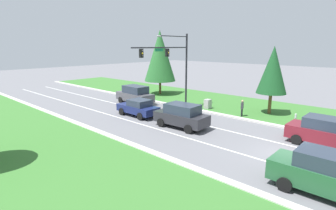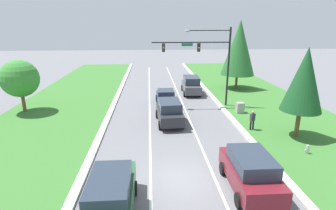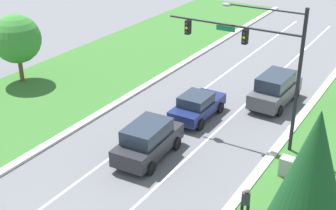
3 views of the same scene
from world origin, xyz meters
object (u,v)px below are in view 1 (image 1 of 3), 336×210
(navy_sedan, at_px, (138,107))
(conifer_far_right_tree, at_px, (160,56))
(pedestrian, at_px, (242,108))
(conifer_near_right_tree, at_px, (273,70))
(fire_hydrant, at_px, (296,117))
(traffic_signal_mast, at_px, (173,60))
(forest_suv, at_px, (330,174))
(utility_cabinet, at_px, (208,104))
(burgundy_suv, at_px, (325,131))
(graphite_suv, at_px, (135,95))
(charcoal_suv, at_px, (182,115))

(navy_sedan, distance_m, conifer_far_right_tree, 12.77)
(pedestrian, height_order, conifer_near_right_tree, conifer_near_right_tree)
(navy_sedan, bearing_deg, fire_hydrant, -54.42)
(pedestrian, bearing_deg, traffic_signal_mast, -90.11)
(navy_sedan, distance_m, pedestrian, 10.13)
(pedestrian, relative_size, conifer_near_right_tree, 0.25)
(forest_suv, bearing_deg, utility_cabinet, 52.38)
(burgundy_suv, relative_size, graphite_suv, 0.91)
(charcoal_suv, height_order, forest_suv, forest_suv)
(navy_sedan, relative_size, conifer_far_right_tree, 0.50)
(navy_sedan, xyz_separation_m, conifer_far_right_tree, (9.90, 6.65, 4.57))
(navy_sedan, distance_m, fire_hydrant, 14.84)
(traffic_signal_mast, height_order, navy_sedan, traffic_signal_mast)
(pedestrian, bearing_deg, conifer_far_right_tree, -122.75)
(graphite_suv, relative_size, conifer_near_right_tree, 0.75)
(burgundy_suv, distance_m, forest_suv, 7.08)
(graphite_suv, xyz_separation_m, utility_cabinet, (3.53, -8.00, -0.56))
(fire_hydrant, relative_size, conifer_near_right_tree, 0.10)
(conifer_near_right_tree, bearing_deg, burgundy_suv, -134.12)
(forest_suv, relative_size, conifer_near_right_tree, 0.74)
(graphite_suv, bearing_deg, traffic_signal_mast, -81.13)
(navy_sedan, relative_size, fire_hydrant, 6.37)
(burgundy_suv, bearing_deg, navy_sedan, 102.82)
(utility_cabinet, relative_size, conifer_near_right_tree, 0.16)
(forest_suv, bearing_deg, graphite_suv, 72.00)
(fire_hydrant, bearing_deg, conifer_near_right_tree, 74.11)
(charcoal_suv, xyz_separation_m, navy_sedan, (0.02, 5.56, -0.20))
(traffic_signal_mast, distance_m, burgundy_suv, 15.22)
(pedestrian, height_order, fire_hydrant, pedestrian)
(conifer_near_right_tree, bearing_deg, utility_cabinet, 112.69)
(pedestrian, bearing_deg, navy_sedan, -69.39)
(utility_cabinet, height_order, conifer_far_right_tree, conifer_far_right_tree)
(traffic_signal_mast, distance_m, conifer_near_right_tree, 9.94)
(forest_suv, xyz_separation_m, graphite_suv, (6.95, 21.73, 0.03))
(utility_cabinet, distance_m, pedestrian, 4.34)
(utility_cabinet, xyz_separation_m, conifer_far_right_tree, (2.90, 10.09, 4.88))
(burgundy_suv, relative_size, forest_suv, 0.92)
(conifer_far_right_tree, bearing_deg, fire_hydrant, -93.86)
(graphite_suv, distance_m, conifer_near_right_tree, 15.43)
(traffic_signal_mast, relative_size, navy_sedan, 1.81)
(burgundy_suv, xyz_separation_m, navy_sedan, (-3.40, 15.49, -0.20))
(burgundy_suv, height_order, navy_sedan, burgundy_suv)
(navy_sedan, xyz_separation_m, conifer_near_right_tree, (9.43, -9.27, 3.61))
(traffic_signal_mast, xyz_separation_m, conifer_near_right_tree, (5.31, -8.36, -0.91))
(charcoal_suv, xyz_separation_m, fire_hydrant, (8.66, -6.50, -0.71))
(forest_suv, bearing_deg, navy_sedan, 78.27)
(traffic_signal_mast, bearing_deg, conifer_far_right_tree, 52.61)
(burgundy_suv, distance_m, charcoal_suv, 10.51)
(conifer_near_right_tree, bearing_deg, conifer_far_right_tree, 88.31)
(charcoal_suv, bearing_deg, graphite_suv, 67.92)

